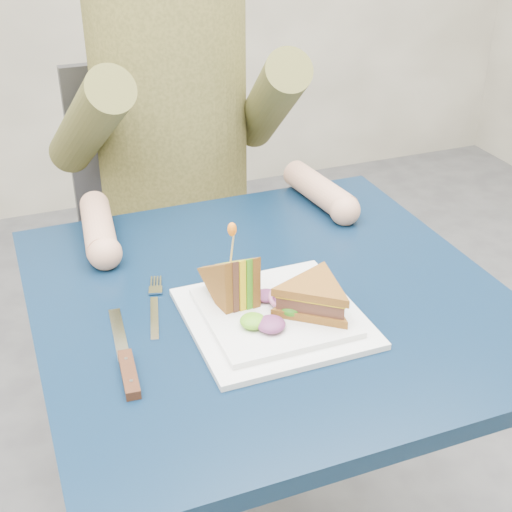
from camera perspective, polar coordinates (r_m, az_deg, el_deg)
name	(u,v)px	position (r m, az deg, el deg)	size (l,w,h in m)	color
table	(269,333)	(1.21, 1.05, -6.17)	(0.75, 0.75, 0.73)	black
chair	(169,223)	(1.82, -6.99, 2.65)	(0.42, 0.40, 0.93)	#47474C
diner	(172,90)	(1.58, -6.74, 13.08)	(0.54, 0.59, 0.74)	brown
plate	(274,316)	(1.10, 1.44, -4.80)	(0.26, 0.26, 0.02)	white
sandwich_flat	(314,297)	(1.08, 4.68, -3.30)	(0.19, 0.19, 0.05)	brown
sandwich_upright	(233,283)	(1.09, -1.85, -2.14)	(0.08, 0.13, 0.13)	brown
fork	(155,308)	(1.14, -8.09, -4.12)	(0.06, 0.18, 0.01)	silver
knife	(127,366)	(1.02, -10.28, -8.64)	(0.04, 0.22, 0.02)	silver
toothpick	(232,246)	(1.06, -1.90, 0.80)	(0.00, 0.00, 0.06)	tan
toothpick_frill	(232,229)	(1.05, -1.93, 2.15)	(0.01, 0.01, 0.02)	orange
lettuce_spill	(275,300)	(1.09, 1.49, -3.56)	(0.15, 0.13, 0.02)	#337A14
onion_ring	(282,298)	(1.09, 2.08, -3.37)	(0.04, 0.04, 0.01)	#9E4C7A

